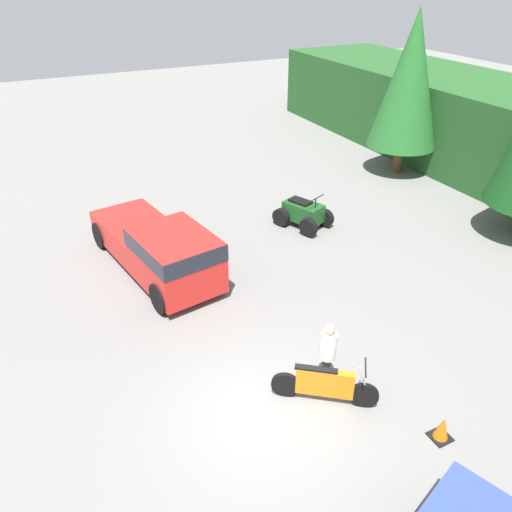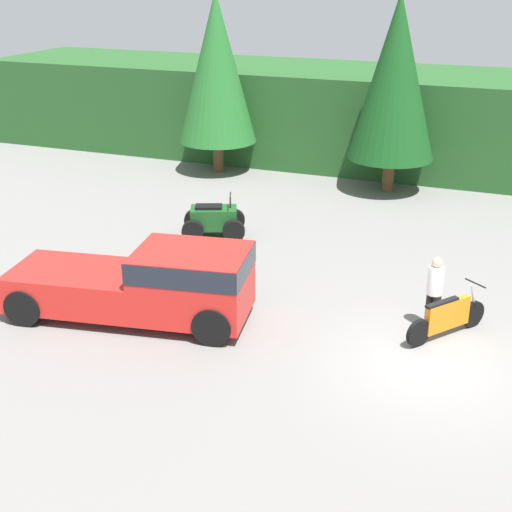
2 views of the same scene
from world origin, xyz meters
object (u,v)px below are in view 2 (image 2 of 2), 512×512
object	(u,v)px
pickup_truck_red	(151,282)
quad_atv	(214,220)
dirt_bike	(447,317)
rider_person	(435,290)

from	to	relation	value
pickup_truck_red	quad_atv	bearing A→B (deg)	90.31
pickup_truck_red	dirt_bike	size ratio (longest dim) A/B	3.05
dirt_bike	rider_person	xyz separation A→B (m)	(-0.36, 0.27, 0.49)
dirt_bike	pickup_truck_red	bearing A→B (deg)	140.73
pickup_truck_red	quad_atv	xyz separation A→B (m)	(-0.95, 5.63, -0.46)
pickup_truck_red	quad_atv	world-z (taller)	pickup_truck_red
pickup_truck_red	rider_person	world-z (taller)	pickup_truck_red
pickup_truck_red	quad_atv	size ratio (longest dim) A/B	2.66
pickup_truck_red	dirt_bike	bearing A→B (deg)	4.66
dirt_bike	rider_person	distance (m)	0.67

